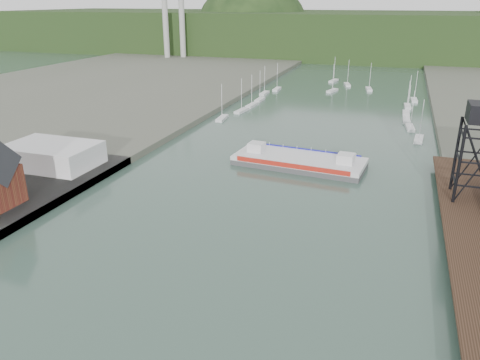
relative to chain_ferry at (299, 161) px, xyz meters
The scene contains 5 objects.
white_shed 51.26m from the chain_ferry, 156.38° to the right, with size 18.00×12.00×4.50m, color silver.
marina_sailboats 68.01m from the chain_ferry, 92.37° to the left, with size 57.71×92.65×0.90m.
smokestacks 197.31m from the chain_ferry, 123.91° to the left, with size 11.20×8.20×60.00m.
distant_hills 231.13m from the chain_ferry, 91.71° to the left, with size 500.00×120.00×80.00m.
chain_ferry is the anchor object (origin of this frame).
Camera 1 is at (21.52, -23.36, 33.40)m, focal length 35.00 mm.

